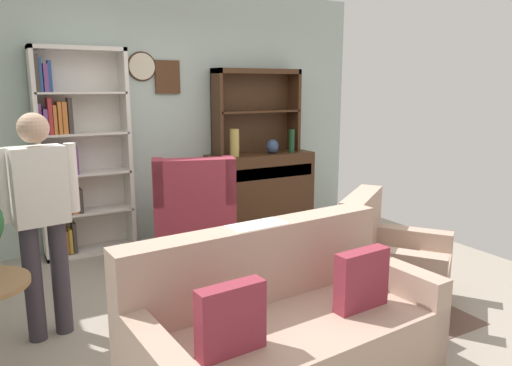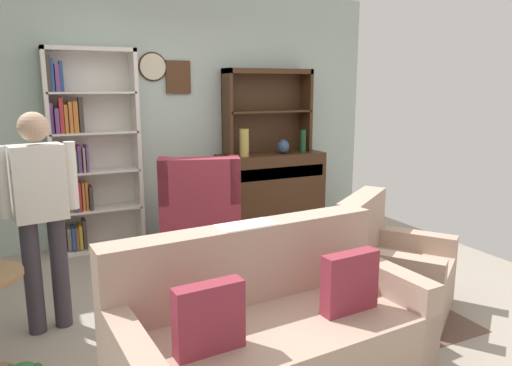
% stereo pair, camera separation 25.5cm
% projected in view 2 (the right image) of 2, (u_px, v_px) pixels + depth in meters
% --- Properties ---
extents(ground_plane, '(5.40, 4.60, 0.02)m').
position_uv_depth(ground_plane, '(255.00, 305.00, 3.89)').
color(ground_plane, '#9E9384').
extents(wall_back, '(5.00, 0.09, 2.80)m').
position_uv_depth(wall_back, '(175.00, 114.00, 5.49)').
color(wall_back, '#ADC1B7').
rests_on(wall_back, ground_plane).
extents(area_rug, '(2.26, 1.68, 0.01)m').
position_uv_depth(area_rug, '(296.00, 314.00, 3.70)').
color(area_rug, brown).
rests_on(area_rug, ground_plane).
extents(bookshelf, '(0.90, 0.30, 2.10)m').
position_uv_depth(bookshelf, '(86.00, 155.00, 4.97)').
color(bookshelf, silver).
rests_on(bookshelf, ground_plane).
extents(sideboard, '(1.30, 0.45, 0.92)m').
position_uv_depth(sideboard, '(271.00, 187.00, 5.89)').
color(sideboard, '#422816').
rests_on(sideboard, ground_plane).
extents(sideboard_hutch, '(1.10, 0.26, 1.00)m').
position_uv_depth(sideboard_hutch, '(267.00, 100.00, 5.78)').
color(sideboard_hutch, '#422816').
rests_on(sideboard_hutch, sideboard).
extents(vase_tall, '(0.11, 0.11, 0.32)m').
position_uv_depth(vase_tall, '(244.00, 143.00, 5.54)').
color(vase_tall, tan).
rests_on(vase_tall, sideboard).
extents(vase_round, '(0.15, 0.15, 0.17)m').
position_uv_depth(vase_round, '(283.00, 147.00, 5.79)').
color(vase_round, '#33476B').
rests_on(vase_round, sideboard).
extents(bottle_wine, '(0.07, 0.07, 0.28)m').
position_uv_depth(bottle_wine, '(303.00, 141.00, 5.86)').
color(bottle_wine, '#194223').
rests_on(bottle_wine, sideboard).
extents(couch_floral, '(1.86, 0.98, 0.90)m').
position_uv_depth(couch_floral, '(268.00, 333.00, 2.81)').
color(couch_floral, tan).
rests_on(couch_floral, ground_plane).
extents(armchair_floral, '(1.06, 1.07, 0.88)m').
position_uv_depth(armchair_floral, '(391.00, 272.00, 3.79)').
color(armchair_floral, tan).
rests_on(armchair_floral, ground_plane).
extents(wingback_chair, '(0.99, 1.00, 1.05)m').
position_uv_depth(wingback_chair, '(200.00, 220.00, 4.90)').
color(wingback_chair, maroon).
rests_on(wingback_chair, ground_plane).
extents(person_reading, '(0.53, 0.25, 1.56)m').
position_uv_depth(person_reading, '(40.00, 207.00, 3.32)').
color(person_reading, '#38333D').
rests_on(person_reading, ground_plane).
extents(coffee_table, '(0.80, 0.50, 0.42)m').
position_uv_depth(coffee_table, '(206.00, 271.00, 3.65)').
color(coffee_table, '#422816').
rests_on(coffee_table, ground_plane).
extents(book_stack, '(0.22, 0.15, 0.07)m').
position_uv_depth(book_stack, '(209.00, 254.00, 3.72)').
color(book_stack, gray).
rests_on(book_stack, coffee_table).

